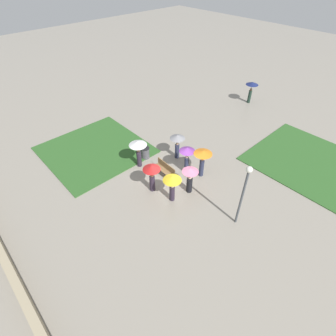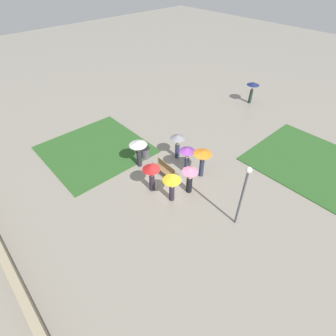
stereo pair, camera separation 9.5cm
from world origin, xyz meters
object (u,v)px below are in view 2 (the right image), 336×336
object	(u,v)px
lamp_post	(244,189)
crowd_person_pink	(190,176)
park_bench	(165,169)
crowd_person_purple	(187,154)
crowd_person_red	(152,172)
crowd_person_orange	(203,157)
lone_walker_far_path	(253,87)
trash_bin	(145,153)
crowd_person_grey	(178,141)
crowd_person_white	(138,147)
crowd_person_yellow	(172,182)

from	to	relation	value
lamp_post	crowd_person_pink	xyz separation A→B (m)	(-3.35, -0.17, -1.30)
park_bench	crowd_person_purple	size ratio (longest dim) A/B	0.84
lamp_post	crowd_person_red	size ratio (longest dim) A/B	2.04
crowd_person_orange	lone_walker_far_path	bearing A→B (deg)	95.96
lamp_post	trash_bin	xyz separation A→B (m)	(-7.75, -0.03, -2.15)
crowd_person_grey	crowd_person_white	size ratio (longest dim) A/B	0.93
crowd_person_yellow	crowd_person_red	bearing A→B (deg)	133.55
lamp_post	crowd_person_white	world-z (taller)	lamp_post
crowd_person_red	crowd_person_white	size ratio (longest dim) A/B	0.97
trash_bin	crowd_person_grey	size ratio (longest dim) A/B	0.45
crowd_person_purple	crowd_person_orange	xyz separation A→B (m)	(0.88, 0.48, -0.00)
park_bench	lamp_post	distance (m)	5.86
crowd_person_pink	crowd_person_red	world-z (taller)	crowd_person_red
park_bench	trash_bin	size ratio (longest dim) A/B	2.01
crowd_person_pink	crowd_person_grey	bearing A→B (deg)	73.73
crowd_person_pink	crowd_person_white	bearing A→B (deg)	115.68
park_bench	trash_bin	xyz separation A→B (m)	(-2.29, 0.20, -0.04)
crowd_person_grey	crowd_person_orange	world-z (taller)	crowd_person_orange
trash_bin	crowd_person_pink	distance (m)	4.49
trash_bin	crowd_person_yellow	world-z (taller)	crowd_person_yellow
crowd_person_red	crowd_person_orange	distance (m)	3.38
crowd_person_pink	lone_walker_far_path	size ratio (longest dim) A/B	0.91
crowd_person_purple	crowd_person_white	size ratio (longest dim) A/B	0.99
park_bench	crowd_person_orange	size ratio (longest dim) A/B	0.85
crowd_person_pink	crowd_person_yellow	size ratio (longest dim) A/B	0.99
park_bench	crowd_person_purple	bearing A→B (deg)	61.44
lamp_post	lone_walker_far_path	distance (m)	14.80
crowd_person_red	lone_walker_far_path	world-z (taller)	lone_walker_far_path
trash_bin	lone_walker_far_path	xyz separation A→B (m)	(0.04, 12.63, 1.14)
crowd_person_pink	crowd_person_grey	xyz separation A→B (m)	(-2.92, 1.81, 0.13)
crowd_person_red	crowd_person_orange	xyz separation A→B (m)	(1.11, 3.19, 0.08)
park_bench	lone_walker_far_path	distance (m)	13.07
crowd_person_grey	crowd_person_purple	bearing A→B (deg)	-14.55
lamp_post	crowd_person_purple	bearing A→B (deg)	168.25
crowd_person_red	park_bench	bearing A→B (deg)	156.88
park_bench	lone_walker_far_path	world-z (taller)	lone_walker_far_path
crowd_person_purple	crowd_person_orange	bearing A→B (deg)	-45.50
crowd_person_pink	crowd_person_red	size ratio (longest dim) A/B	0.94
lamp_post	crowd_person_grey	distance (m)	6.58
crowd_person_red	crowd_person_orange	size ratio (longest dim) A/B	0.98
lone_walker_far_path	trash_bin	bearing A→B (deg)	-57.04
crowd_person_red	crowd_person_yellow	bearing A→B (deg)	61.15
crowd_person_yellow	crowd_person_orange	world-z (taller)	crowd_person_orange
trash_bin	crowd_person_pink	size ratio (longest dim) A/B	0.46
lamp_post	crowd_person_purple	world-z (taller)	lamp_post
lamp_post	crowd_person_grey	size ratio (longest dim) A/B	2.11
crowd_person_grey	crowd_person_white	xyz separation A→B (m)	(-1.06, -2.52, 0.15)
crowd_person_purple	crowd_person_grey	distance (m)	1.68
trash_bin	lamp_post	bearing A→B (deg)	0.26
trash_bin	crowd_person_grey	world-z (taller)	crowd_person_grey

